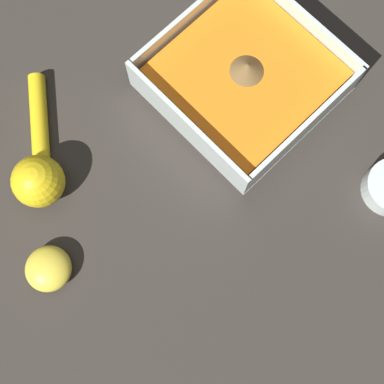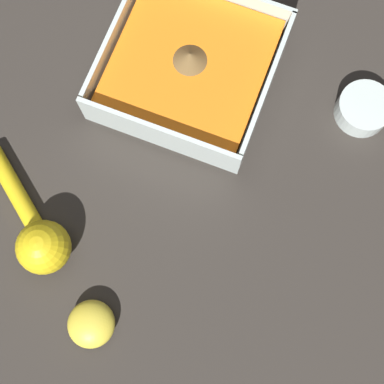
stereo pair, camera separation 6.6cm
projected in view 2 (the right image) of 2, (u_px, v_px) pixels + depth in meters
name	position (u px, v px, depth m)	size (l,w,h in m)	color
ground_plane	(205.00, 82.00, 0.74)	(4.00, 4.00, 0.00)	#332D28
square_dish	(190.00, 70.00, 0.71)	(0.22, 0.22, 0.07)	silver
spice_bowl	(363.00, 109.00, 0.71)	(0.07, 0.07, 0.03)	silver
lemon_squeezer	(38.00, 236.00, 0.66)	(0.16, 0.14, 0.07)	yellow
lemon_half	(91.00, 324.00, 0.65)	(0.06, 0.06, 0.03)	yellow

